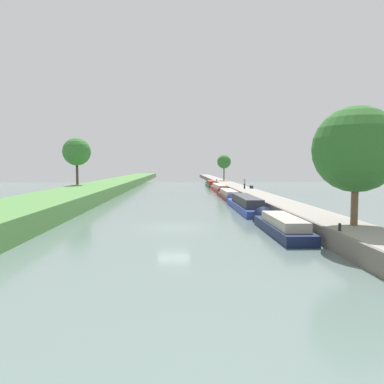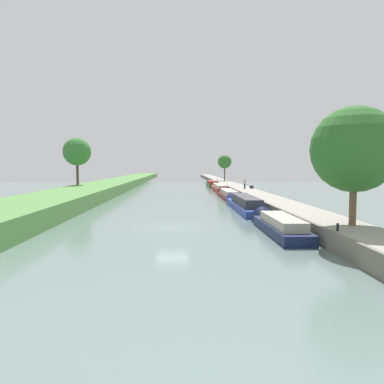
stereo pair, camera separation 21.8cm
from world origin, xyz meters
name	(u,v)px [view 1 (the left image)]	position (x,y,z in m)	size (l,w,h in m)	color
ground_plane	(174,227)	(0.00, 0.00, 0.00)	(160.00, 160.00, 0.00)	slate
left_grassy_bank	(3,218)	(-13.33, 0.00, 0.85)	(7.79, 260.00, 1.70)	#518442
right_towpath	(313,220)	(11.19, 0.00, 0.56)	(3.50, 260.00, 1.12)	gray
stone_quay	(290,219)	(9.31, 0.00, 0.59)	(0.25, 260.00, 1.17)	#6B665B
narrowboat_navy	(279,225)	(7.79, -2.38, 0.54)	(2.08, 10.61, 1.98)	#141E42
narrowboat_blue	(244,204)	(7.67, 11.76, 0.66)	(2.17, 15.28, 2.29)	#283D93
narrowboat_maroon	(228,194)	(7.81, 27.02, 0.51)	(2.05, 14.08, 1.98)	maroon
narrowboat_red	(218,188)	(7.98, 41.95, 0.59)	(1.87, 16.42, 1.94)	maroon
narrowboat_green	(211,184)	(7.94, 57.25, 0.57)	(2.14, 11.79, 2.15)	#1E6033
tree_rightbank_near	(356,150)	(11.55, -6.28, 5.91)	(5.40, 5.40, 7.50)	brown
tree_rightbank_midnear	(224,162)	(11.86, 65.36, 5.87)	(3.47, 3.47, 6.51)	brown
tree_leftbank_downstream	(77,152)	(-16.61, 33.54, 7.20)	(4.61, 4.61, 7.84)	#4C3828
person_walking	(245,183)	(11.22, 31.63, 1.99)	(0.34, 0.34, 1.66)	#282D42
mooring_bollard_near	(340,227)	(9.74, -8.33, 1.35)	(0.16, 0.16, 0.45)	black
mooring_bollard_far	(217,180)	(9.74, 62.56, 1.35)	(0.16, 0.16, 0.45)	black
park_bench	(251,186)	(12.48, 32.22, 1.47)	(0.44, 1.50, 0.47)	#333338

